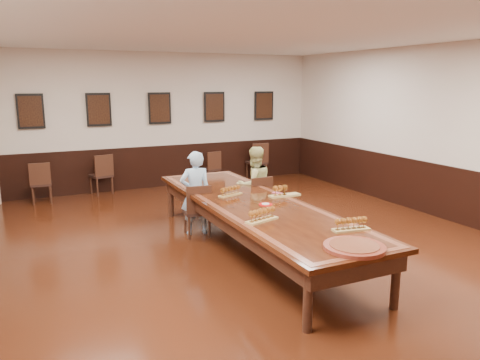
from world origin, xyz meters
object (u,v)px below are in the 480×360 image
chair_woman (257,200)px  person_man (195,193)px  spare_chair_c (210,168)px  spare_chair_a (41,182)px  person_woman (254,185)px  spare_chair_d (257,161)px  carved_platter (354,247)px  conference_table (254,212)px  chair_man (197,210)px  spare_chair_b (101,174)px

chair_woman → person_man: 1.20m
chair_woman → spare_chair_c: chair_woman is taller
spare_chair_a → person_woman: (3.39, -3.21, 0.26)m
spare_chair_d → person_man: person_man is taller
spare_chair_a → carved_platter: 7.28m
spare_chair_a → conference_table: spare_chair_a is taller
chair_man → spare_chair_b: bearing=-67.9°
carved_platter → chair_woman: bearing=80.1°
chair_woman → conference_table: 1.37m
chair_woman → person_woman: person_woman is taller
spare_chair_a → spare_chair_c: 3.88m
chair_woman → conference_table: size_ratio=0.18×
conference_table → spare_chair_c: bearing=76.1°
spare_chair_c → carved_platter: bearing=67.9°
spare_chair_c → spare_chair_d: 1.34m
person_woman → carved_platter: person_woman is taller
spare_chair_b → spare_chair_c: bearing=162.6°
person_woman → spare_chair_a: bearing=-45.3°
chair_man → person_man: person_man is taller
spare_chair_d → spare_chair_a: bearing=2.1°
chair_woman → person_man: person_man is taller
spare_chair_b → person_woman: person_woman is taller
chair_man → person_woman: bearing=-161.0°
spare_chair_b → person_man: 3.76m
conference_table → person_woman: bearing=63.0°
spare_chair_b → chair_woman: bearing=106.2°
chair_man → spare_chair_c: bearing=-107.0°
conference_table → spare_chair_d: bearing=62.3°
chair_man → carved_platter: bearing=108.1°
chair_man → spare_chair_a: (-2.21, 3.44, -0.00)m
chair_woman → conference_table: bearing=59.2°
spare_chair_d → conference_table: 5.32m
person_woman → conference_table: (-0.65, -1.29, -0.08)m
chair_man → person_man: bearing=-90.0°
chair_woman → spare_chair_b: bearing=-61.3°
spare_chair_c → person_man: bearing=51.5°
chair_man → person_woman: person_woman is taller
spare_chair_c → person_woman: size_ratio=0.61×
spare_chair_a → spare_chair_b: bearing=-163.0°
chair_man → carved_platter: 3.34m
chair_man → spare_chair_c: size_ratio=1.04×
spare_chair_b → carved_platter: (1.53, -6.99, 0.31)m
chair_woman → spare_chair_c: (0.49, 3.44, -0.02)m
spare_chair_d → person_woman: person_woman is taller
conference_table → chair_woman: bearing=61.1°
chair_woman → spare_chair_a: (-3.39, 3.30, -0.01)m
chair_woman → spare_chair_d: (1.82, 3.52, 0.04)m
chair_man → person_man: (0.01, 0.09, 0.26)m
person_man → carved_platter: person_man is taller
spare_chair_a → person_woman: size_ratio=0.63×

